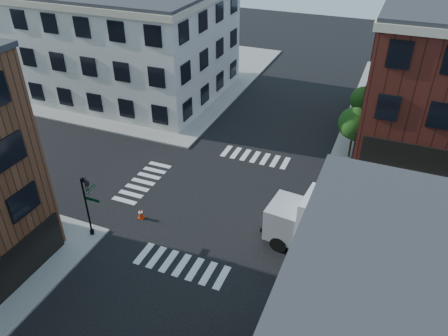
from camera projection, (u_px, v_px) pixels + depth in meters
ground at (225, 202)px, 32.44m from camera, size 120.00×120.00×0.00m
sidewalk_nw at (135, 71)px, 55.49m from camera, size 30.00×30.00×0.15m
building_nw at (120, 41)px, 48.03m from camera, size 22.00×16.00×11.00m
tree_near at (355, 125)px, 36.08m from camera, size 2.69×2.69×4.49m
tree_far at (364, 101)px, 40.90m from camera, size 2.43×2.43×4.07m
signal_pole at (88, 200)px, 27.85m from camera, size 1.29×1.24×4.60m
box_truck at (341, 231)px, 26.45m from camera, size 9.25×3.59×4.10m
traffic_cone at (141, 214)px, 30.69m from camera, size 0.43×0.43×0.77m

